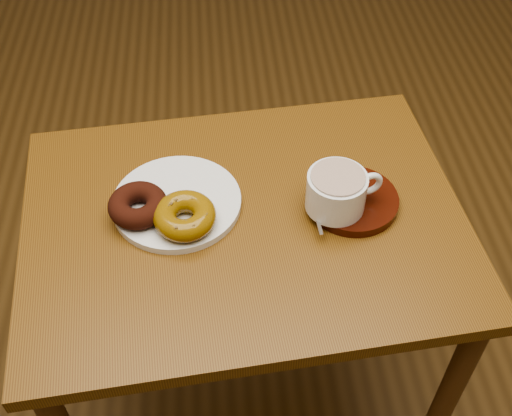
{
  "coord_description": "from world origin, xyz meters",
  "views": [
    {
      "loc": [
        0.15,
        -0.7,
        1.52
      ],
      "look_at": [
        0.21,
        0.03,
        0.72
      ],
      "focal_mm": 45.0,
      "sensor_mm": 36.0,
      "label": 1
    }
  ],
  "objects": [
    {
      "name": "donut_plate",
      "position": [
        0.08,
        0.07,
        0.71
      ],
      "size": [
        0.28,
        0.28,
        0.01
      ],
      "primitive_type": "cylinder",
      "rotation": [
        0.0,
        0.0,
        0.34
      ],
      "color": "white",
      "rests_on": "cafe_table"
    },
    {
      "name": "teaspoon",
      "position": [
        0.31,
        0.04,
        0.72
      ],
      "size": [
        0.02,
        0.1,
        0.01
      ],
      "rotation": [
        0.0,
        0.0,
        0.05
      ],
      "color": "silver",
      "rests_on": "saucer"
    },
    {
      "name": "cafe_table",
      "position": [
        0.19,
        0.03,
        0.59
      ],
      "size": [
        0.8,
        0.63,
        0.7
      ],
      "rotation": [
        0.0,
        0.0,
        0.09
      ],
      "color": "brown",
      "rests_on": "ground"
    },
    {
      "name": "saucer",
      "position": [
        0.38,
        0.04,
        0.71
      ],
      "size": [
        0.18,
        0.18,
        0.02
      ],
      "primitive_type": "cylinder",
      "rotation": [
        0.0,
        0.0,
        0.19
      ],
      "color": "#350F07",
      "rests_on": "cafe_table"
    },
    {
      "name": "donut_cinnamon",
      "position": [
        0.02,
        0.04,
        0.74
      ],
      "size": [
        0.11,
        0.11,
        0.04
      ],
      "primitive_type": "torus",
      "rotation": [
        0.0,
        0.0,
        -0.07
      ],
      "color": "#36130A",
      "rests_on": "donut_plate"
    },
    {
      "name": "coffee_cup",
      "position": [
        0.35,
        0.03,
        0.76
      ],
      "size": [
        0.13,
        0.1,
        0.07
      ],
      "rotation": [
        0.0,
        0.0,
        0.19
      ],
      "color": "white",
      "rests_on": "saucer"
    },
    {
      "name": "donut_caramel",
      "position": [
        0.09,
        0.01,
        0.74
      ],
      "size": [
        0.11,
        0.11,
        0.04
      ],
      "rotation": [
        0.0,
        0.0,
        0.04
      ],
      "color": "#845D0E",
      "rests_on": "donut_plate"
    }
  ]
}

